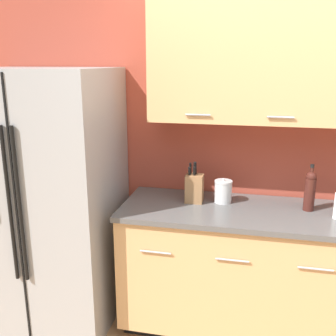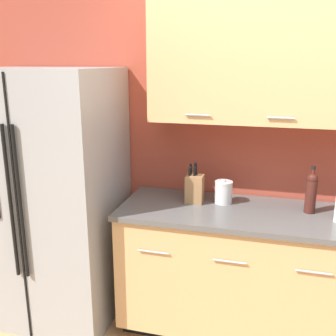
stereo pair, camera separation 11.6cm
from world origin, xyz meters
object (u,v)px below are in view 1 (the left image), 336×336
(knife_block, at_px, (194,188))
(wine_bottle, at_px, (310,190))
(steel_canister, at_px, (223,191))
(refrigerator, at_px, (49,198))

(knife_block, height_order, wine_bottle, wine_bottle)
(knife_block, xyz_separation_m, steel_canister, (0.20, 0.04, -0.02))
(refrigerator, height_order, wine_bottle, refrigerator)
(knife_block, relative_size, steel_canister, 1.67)
(refrigerator, xyz_separation_m, knife_block, (1.03, 0.14, 0.11))
(wine_bottle, bearing_deg, steel_canister, 176.41)
(refrigerator, xyz_separation_m, steel_canister, (1.23, 0.18, 0.09))
(refrigerator, relative_size, wine_bottle, 5.88)
(refrigerator, bearing_deg, steel_canister, 8.15)
(refrigerator, relative_size, steel_canister, 10.69)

